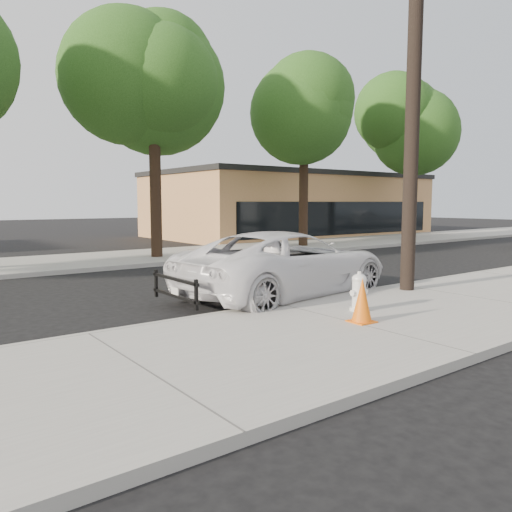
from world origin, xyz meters
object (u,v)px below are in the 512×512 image
utility_pole (413,98)px  traffic_cone (362,301)px  police_cruiser (286,264)px  fire_hydrant (359,293)px

utility_pole → traffic_cone: (-3.45, -1.58, -4.16)m
police_cruiser → utility_pole: bearing=-132.3°
utility_pole → police_cruiser: 4.90m
police_cruiser → fire_hydrant: size_ratio=7.81×
utility_pole → police_cruiser: bearing=145.1°
police_cruiser → traffic_cone: bearing=155.3°
utility_pole → police_cruiser: utility_pole is taller
police_cruiser → fire_hydrant: (-0.35, -2.61, -0.29)m
utility_pole → police_cruiser: (-2.43, 1.70, -3.90)m
fire_hydrant → police_cruiser: bearing=86.9°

